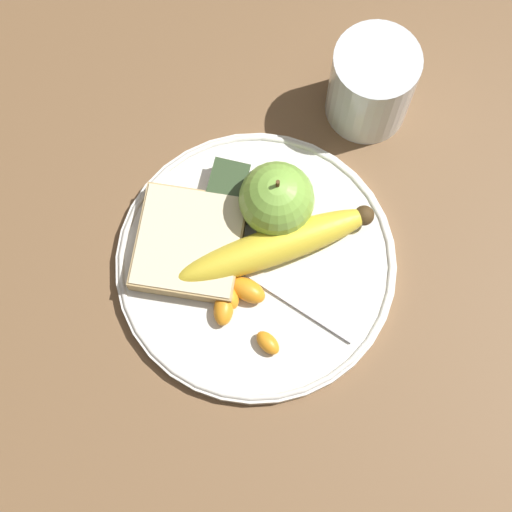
{
  "coord_description": "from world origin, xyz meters",
  "views": [
    {
      "loc": [
        -0.22,
        -0.05,
        0.79
      ],
      "look_at": [
        0.0,
        0.0,
        0.03
      ],
      "focal_mm": 60.0,
      "sensor_mm": 36.0,
      "label": 1
    }
  ],
  "objects": [
    {
      "name": "ground_plane",
      "position": [
        0.0,
        0.0,
        0.0
      ],
      "size": [
        3.0,
        3.0,
        0.0
      ],
      "primitive_type": "plane",
      "color": "brown"
    },
    {
      "name": "plate",
      "position": [
        0.0,
        0.0,
        0.01
      ],
      "size": [
        0.27,
        0.27,
        0.01
      ],
      "color": "silver",
      "rests_on": "ground_plane"
    },
    {
      "name": "juice_glass",
      "position": [
        0.19,
        -0.07,
        0.05
      ],
      "size": [
        0.08,
        0.08,
        0.1
      ],
      "color": "silver",
      "rests_on": "ground_plane"
    },
    {
      "name": "apple",
      "position": [
        0.05,
        -0.01,
        0.05
      ],
      "size": [
        0.07,
        0.07,
        0.08
      ],
      "color": "#84BC47",
      "rests_on": "plate"
    },
    {
      "name": "banana",
      "position": [
        0.02,
        -0.02,
        0.03
      ],
      "size": [
        0.14,
        0.18,
        0.04
      ],
      "color": "yellow",
      "rests_on": "plate"
    },
    {
      "name": "bread_slice",
      "position": [
        0.0,
        0.06,
        0.02
      ],
      "size": [
        0.11,
        0.11,
        0.02
      ],
      "color": "tan",
      "rests_on": "plate"
    },
    {
      "name": "fork",
      "position": [
        -0.01,
        -0.0,
        0.01
      ],
      "size": [
        0.08,
        0.18,
        0.0
      ],
      "rotation": [
        0.0,
        0.0,
        13.79
      ],
      "color": "silver",
      "rests_on": "plate"
    },
    {
      "name": "jam_packet",
      "position": [
        0.07,
        0.04,
        0.02
      ],
      "size": [
        0.04,
        0.04,
        0.02
      ],
      "color": "white",
      "rests_on": "plate"
    },
    {
      "name": "orange_segment_0",
      "position": [
        -0.03,
        -0.0,
        0.02
      ],
      "size": [
        0.03,
        0.04,
        0.02
      ],
      "color": "orange",
      "rests_on": "plate"
    },
    {
      "name": "orange_segment_1",
      "position": [
        -0.04,
        0.02,
        0.02
      ],
      "size": [
        0.03,
        0.03,
        0.02
      ],
      "color": "orange",
      "rests_on": "plate"
    },
    {
      "name": "orange_segment_2",
      "position": [
        -0.05,
        0.02,
        0.02
      ],
      "size": [
        0.03,
        0.02,
        0.02
      ],
      "color": "orange",
      "rests_on": "plate"
    },
    {
      "name": "orange_segment_3",
      "position": [
        -0.07,
        -0.03,
        0.02
      ],
      "size": [
        0.03,
        0.03,
        0.01
      ],
      "color": "orange",
      "rests_on": "plate"
    },
    {
      "name": "orange_segment_4",
      "position": [
        -0.03,
        0.02,
        0.02
      ],
      "size": [
        0.03,
        0.03,
        0.02
      ],
      "color": "orange",
      "rests_on": "plate"
    }
  ]
}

